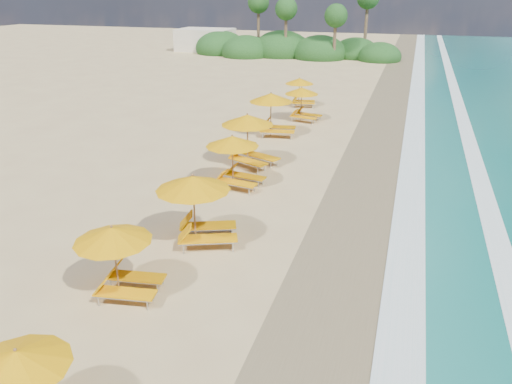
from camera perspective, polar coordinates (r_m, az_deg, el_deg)
The scene contains 12 objects.
ground at distance 18.90m, azimuth 0.00°, elevation -3.36°, with size 160.00×160.00×0.00m, color tan.
wet_sand at distance 18.25m, azimuth 12.13°, elevation -4.90°, with size 4.00×160.00×0.01m, color olive.
surf_foam at distance 18.28m, azimuth 20.60°, elevation -5.80°, with size 4.00×160.00×0.01m.
station_3 at distance 14.58m, azimuth -15.13°, elevation -7.15°, with size 2.61×2.48×2.21m.
station_4 at distance 16.89m, azimuth -6.41°, elevation -1.47°, with size 3.30×3.26×2.55m.
station_5 at distance 21.71m, azimuth -2.27°, elevation 3.88°, with size 2.77×2.63×2.34m.
station_6 at distance 24.30m, azimuth -0.61°, elevation 6.29°, with size 3.36×3.32×2.59m.
station_7 at distance 29.40m, azimuth 2.09°, elevation 9.15°, with size 3.06×2.91×2.57m.
station_8 at distance 32.97m, azimuth 5.46°, elevation 10.19°, with size 2.70×2.60×2.22m.
station_9 at distance 37.03m, azimuth 5.19°, elevation 11.46°, with size 2.52×2.41×2.10m.
treeline at distance 63.95m, azimuth 3.76°, elevation 16.02°, with size 25.80×8.80×9.74m.
beach_building at distance 70.03m, azimuth -5.78°, elevation 16.86°, with size 7.00×5.00×2.80m, color beige.
Camera 1 is at (5.05, -16.23, 8.28)m, focal length 35.14 mm.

